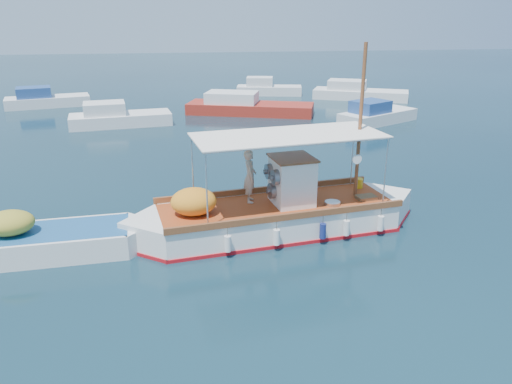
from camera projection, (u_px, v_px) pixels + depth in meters
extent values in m
plane|color=black|center=(279.00, 227.00, 17.90)|extent=(160.00, 160.00, 0.00)
cube|color=white|center=(277.00, 220.00, 17.49)|extent=(8.37, 3.87, 1.18)
cube|color=white|center=(161.00, 235.00, 16.36)|extent=(2.66, 2.66, 1.18)
cube|color=white|center=(378.00, 208.00, 18.61)|extent=(2.66, 2.66, 1.18)
cube|color=#AF1017|center=(277.00, 230.00, 17.61)|extent=(8.49, 3.97, 0.19)
cube|color=#9E3E18|center=(277.00, 205.00, 17.29)|extent=(8.34, 3.66, 0.06)
cube|color=brown|center=(265.00, 189.00, 18.46)|extent=(8.09, 1.33, 0.21)
cube|color=brown|center=(291.00, 216.00, 16.03)|extent=(8.09, 1.33, 0.21)
cube|color=white|center=(292.00, 181.00, 17.16)|extent=(1.49, 1.58, 1.61)
cube|color=brown|center=(293.00, 158.00, 16.87)|extent=(1.61, 1.70, 0.06)
cylinder|color=slate|center=(276.00, 177.00, 16.54)|extent=(0.31, 0.57, 0.54)
cylinder|color=slate|center=(270.00, 171.00, 17.16)|extent=(0.31, 0.57, 0.54)
cylinder|color=slate|center=(273.00, 191.00, 17.06)|extent=(0.31, 0.57, 0.54)
cylinder|color=brown|center=(360.00, 123.00, 17.20)|extent=(0.15, 0.15, 5.37)
cylinder|color=brown|center=(337.00, 137.00, 17.11)|extent=(1.93, 0.38, 0.09)
cylinder|color=silver|center=(193.00, 169.00, 17.18)|extent=(0.05, 0.05, 2.42)
cylinder|color=silver|center=(207.00, 191.00, 15.06)|extent=(0.05, 0.05, 2.42)
cylinder|color=silver|center=(352.00, 154.00, 18.89)|extent=(0.05, 0.05, 2.42)
cylinder|color=silver|center=(385.00, 173.00, 16.77)|extent=(0.05, 0.05, 2.42)
cube|color=white|center=(289.00, 135.00, 16.55)|extent=(6.66, 3.50, 0.04)
ellipsoid|color=orange|center=(194.00, 202.00, 16.32)|extent=(1.68, 1.49, 0.90)
cube|color=gold|center=(308.00, 189.00, 18.13)|extent=(0.29, 0.23, 0.43)
cylinder|color=gold|center=(359.00, 183.00, 18.88)|extent=(0.37, 0.37, 0.37)
cube|color=brown|center=(366.00, 198.00, 17.77)|extent=(0.76, 0.58, 0.13)
cylinder|color=#B2B2B2|center=(332.00, 203.00, 17.24)|extent=(0.61, 0.61, 0.13)
cylinder|color=white|center=(357.00, 159.00, 16.33)|extent=(0.32, 0.08, 0.32)
cylinder|color=white|center=(228.00, 244.00, 15.50)|extent=(0.24, 0.24, 0.52)
cylinder|color=navy|center=(323.00, 231.00, 16.40)|extent=(0.24, 0.24, 0.52)
cylinder|color=white|center=(381.00, 223.00, 17.00)|extent=(0.24, 0.24, 0.52)
imported|color=#B6AA97|center=(250.00, 176.00, 17.25)|extent=(0.51, 0.72, 1.86)
cube|color=white|center=(45.00, 246.00, 15.80)|extent=(5.34, 2.40, 1.02)
cube|color=white|center=(129.00, 238.00, 16.34)|extent=(2.03, 2.03, 1.02)
cube|color=#1D5185|center=(43.00, 232.00, 15.64)|extent=(5.32, 2.17, 0.06)
ellipsoid|color=#A99A30|center=(9.00, 223.00, 15.31)|extent=(1.58, 1.33, 0.75)
cube|color=silver|center=(121.00, 121.00, 33.62)|extent=(6.89, 3.35, 1.00)
cube|color=silver|center=(104.00, 108.00, 33.04)|extent=(2.92, 2.41, 0.80)
cube|color=maroon|center=(250.00, 110.00, 37.37)|extent=(9.73, 5.58, 1.00)
cube|color=silver|center=(232.00, 97.00, 37.29)|extent=(4.29, 3.43, 0.80)
cube|color=silver|center=(378.00, 118.00, 34.47)|extent=(6.23, 4.80, 1.00)
cube|color=navy|center=(370.00, 107.00, 33.65)|extent=(2.97, 2.78, 0.80)
cube|color=silver|center=(360.00, 96.00, 43.61)|extent=(8.38, 5.66, 1.00)
cube|color=silver|center=(347.00, 85.00, 43.61)|extent=(3.83, 3.33, 0.80)
cube|color=silver|center=(48.00, 103.00, 40.28)|extent=(6.72, 3.73, 1.00)
cube|color=navy|center=(34.00, 92.00, 39.64)|extent=(2.93, 2.50, 0.80)
cube|color=silver|center=(269.00, 91.00, 45.87)|extent=(6.13, 3.09, 1.00)
cube|color=silver|center=(260.00, 82.00, 45.60)|extent=(2.63, 2.12, 0.80)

